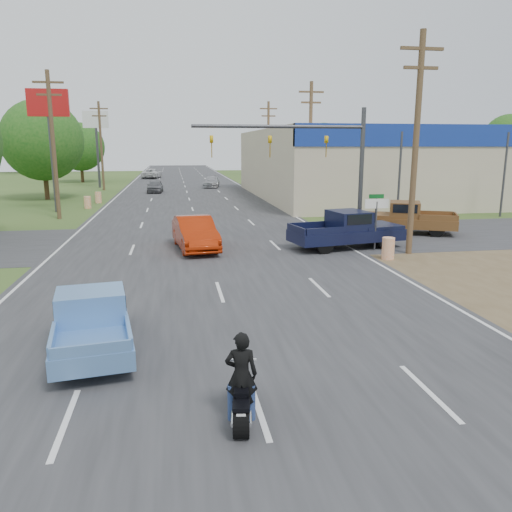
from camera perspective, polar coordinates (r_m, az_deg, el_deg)
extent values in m
plane|color=#2F4A1D|center=(10.21, 0.20, -16.91)|extent=(200.00, 200.00, 0.00)
cube|color=#2D2D30|center=(49.06, -7.65, 6.46)|extent=(15.00, 180.00, 0.02)
cube|color=#2D2D30|center=(27.28, -6.11, 1.79)|extent=(120.00, 10.00, 0.02)
cube|color=brown|center=(23.10, 23.63, -1.14)|extent=(8.00, 18.00, 0.01)
cube|color=#B7A88C|center=(59.19, 25.46, 9.58)|extent=(50.00, 28.00, 6.60)
cylinder|color=#4C3823|center=(24.39, 17.77, 11.83)|extent=(0.28, 0.28, 10.00)
cube|color=#4C3823|center=(24.75, 18.46, 21.58)|extent=(2.00, 0.14, 0.14)
cube|color=#4C3823|center=(24.63, 18.33, 19.75)|extent=(1.60, 0.14, 0.14)
cylinder|color=#4C3823|center=(41.27, 6.20, 12.33)|extent=(0.28, 0.28, 10.00)
cube|color=#4C3823|center=(41.48, 6.34, 18.14)|extent=(2.00, 0.14, 0.14)
cube|color=#4C3823|center=(41.41, 6.32, 17.04)|extent=(1.60, 0.14, 0.14)
cylinder|color=#4C3823|center=(58.81, 1.42, 12.40)|extent=(0.28, 0.28, 10.00)
cube|color=#4C3823|center=(58.96, 1.44, 16.48)|extent=(2.00, 0.14, 0.14)
cube|color=#4C3823|center=(58.91, 1.44, 15.71)|extent=(1.60, 0.14, 0.14)
cylinder|color=#4C3823|center=(37.64, -22.14, 11.51)|extent=(0.28, 0.28, 10.00)
cube|color=#4C3823|center=(37.88, -22.68, 17.86)|extent=(2.00, 0.14, 0.14)
cube|color=#4C3823|center=(37.80, -22.58, 16.66)|extent=(1.60, 0.14, 0.14)
cylinder|color=#4C3823|center=(61.30, -17.27, 11.86)|extent=(0.28, 0.28, 10.00)
cube|color=#4C3823|center=(61.45, -17.53, 15.77)|extent=(2.00, 0.14, 0.14)
cube|color=#4C3823|center=(61.40, -17.48, 15.03)|extent=(1.60, 0.14, 0.14)
cylinder|color=#422D19|center=(52.29, -22.86, 7.74)|extent=(0.44, 0.44, 3.24)
sphere|color=#184E16|center=(52.18, -23.23, 12.06)|extent=(7.56, 7.56, 7.56)
cylinder|color=#422D19|center=(75.94, -19.26, 9.03)|extent=(0.44, 0.44, 2.88)
sphere|color=#184E16|center=(75.85, -19.45, 11.69)|extent=(6.72, 6.72, 6.72)
cylinder|color=#422D19|center=(96.99, 26.62, 9.22)|extent=(0.44, 0.44, 3.60)
sphere|color=#184E16|center=(96.94, 26.87, 11.81)|extent=(8.40, 8.40, 8.40)
cylinder|color=#422D19|center=(108.50, 7.62, 10.56)|extent=(0.44, 0.44, 3.42)
sphere|color=#184E16|center=(108.45, 7.69, 12.76)|extent=(7.98, 7.98, 7.98)
cylinder|color=#422D19|center=(107.67, -25.11, 9.60)|extent=(0.44, 0.44, 3.78)
sphere|color=#184E16|center=(107.64, -25.34, 12.05)|extent=(8.82, 8.82, 8.82)
cylinder|color=orange|center=(23.28, 14.86, 0.84)|extent=(0.56, 0.56, 1.00)
cylinder|color=orange|center=(31.23, 9.20, 3.96)|extent=(0.56, 0.56, 1.00)
cylinder|color=orange|center=(43.58, -18.69, 5.83)|extent=(0.56, 0.56, 1.00)
cylinder|color=orange|center=(47.47, -17.58, 6.39)|extent=(0.56, 0.56, 1.00)
cylinder|color=#3F3F44|center=(41.77, -22.26, 10.82)|extent=(0.30, 0.30, 9.00)
cube|color=#B21414|center=(41.89, -22.69, 15.87)|extent=(3.00, 0.35, 2.00)
cylinder|color=#3F3F44|center=(65.40, -17.66, 11.40)|extent=(0.30, 0.30, 9.00)
cube|color=white|center=(65.48, -17.88, 14.63)|extent=(3.00, 0.35, 2.00)
cylinder|color=#3F3F44|center=(25.04, 13.52, 3.33)|extent=(0.08, 0.08, 2.40)
cube|color=white|center=(24.90, 13.64, 5.83)|extent=(1.20, 0.05, 0.45)
cylinder|color=#3F3F44|center=(26.64, 13.47, 3.86)|extent=(0.08, 0.08, 2.40)
cube|color=#0C591E|center=(26.48, 13.61, 6.64)|extent=(0.80, 0.04, 0.22)
cylinder|color=#3F3F44|center=(27.68, 11.92, 9.04)|extent=(0.24, 0.24, 7.00)
cylinder|color=#3F3F44|center=(26.37, 2.72, 14.56)|extent=(9.00, 0.18, 0.18)
imported|color=gold|center=(26.99, 8.05, 13.45)|extent=(0.18, 0.40, 1.10)
imported|color=gold|center=(26.26, 1.61, 13.60)|extent=(0.18, 0.40, 1.10)
imported|color=gold|center=(25.86, -5.12, 13.58)|extent=(0.18, 0.40, 1.10)
imported|color=#A42307|center=(24.80, -6.98, 2.58)|extent=(2.29, 5.07, 1.61)
cylinder|color=black|center=(9.20, -1.70, -18.35)|extent=(0.37, 0.62, 0.59)
cylinder|color=black|center=(10.33, -1.63, -14.69)|extent=(0.19, 0.60, 0.59)
cube|color=black|center=(9.66, -1.67, -15.01)|extent=(0.35, 1.09, 0.27)
cube|color=black|center=(9.78, -1.66, -13.48)|extent=(0.30, 0.52, 0.20)
cube|color=black|center=(9.36, -1.69, -14.98)|extent=(0.33, 0.52, 0.09)
cylinder|color=white|center=(9.94, -1.66, -11.74)|extent=(0.58, 0.13, 0.04)
cube|color=white|center=(8.93, -1.72, -17.91)|extent=(0.16, 0.04, 0.11)
imported|color=black|center=(9.41, -1.69, -13.95)|extent=(0.65, 0.48, 1.65)
cylinder|color=black|center=(14.61, -21.04, -7.00)|extent=(0.36, 0.74, 0.70)
cylinder|color=black|center=(14.58, -15.20, -6.64)|extent=(0.36, 0.74, 0.70)
cylinder|color=black|center=(12.04, -21.71, -11.22)|extent=(0.36, 0.74, 0.70)
cylinder|color=black|center=(12.00, -14.54, -10.79)|extent=(0.36, 0.74, 0.70)
cube|color=#5C8AC6|center=(13.21, -18.18, -7.94)|extent=(2.41, 4.79, 0.46)
cube|color=#5C8AC6|center=(14.43, -18.25, -5.01)|extent=(1.91, 1.97, 0.16)
cube|color=#5C8AC6|center=(13.11, -18.36, -5.34)|extent=(1.80, 1.59, 0.75)
cube|color=black|center=(13.07, -18.40, -4.79)|extent=(1.80, 1.33, 0.40)
cube|color=#5C8AC6|center=(10.99, -18.32, -10.17)|extent=(1.61, 0.30, 0.26)
cylinder|color=black|center=(27.11, 12.35, 2.42)|extent=(0.91, 0.48, 0.87)
cylinder|color=black|center=(25.63, 14.54, 1.74)|extent=(0.91, 0.48, 0.87)
cylinder|color=black|center=(25.46, 5.92, 2.01)|extent=(0.91, 0.48, 0.87)
cylinder|color=black|center=(23.87, 7.85, 1.26)|extent=(0.91, 0.48, 0.87)
cube|color=black|center=(25.43, 10.26, 2.41)|extent=(5.95, 3.20, 0.56)
cube|color=black|center=(26.27, 13.48, 3.37)|extent=(2.50, 2.43, 0.20)
cube|color=black|center=(25.37, 10.55, 4.06)|extent=(2.04, 2.28, 0.92)
cube|color=black|center=(25.35, 10.56, 4.42)|extent=(1.72, 2.26, 0.49)
cube|color=black|center=(24.08, 4.62, 3.06)|extent=(0.47, 1.97, 0.33)
cylinder|color=black|center=(29.78, 13.54, 3.23)|extent=(0.91, 0.65, 0.86)
cylinder|color=black|center=(31.56, 13.66, 3.73)|extent=(0.91, 0.65, 0.86)
cylinder|color=black|center=(29.87, 19.97, 2.85)|extent=(0.91, 0.65, 0.86)
cylinder|color=black|center=(31.65, 19.73, 3.37)|extent=(0.91, 0.65, 0.86)
cube|color=brown|center=(30.63, 16.75, 3.74)|extent=(5.97, 4.28, 0.56)
cube|color=brown|center=(30.58, 13.65, 4.58)|extent=(2.78, 2.74, 0.19)
cube|color=brown|center=(30.53, 16.63, 5.11)|extent=(2.35, 2.49, 0.91)
cube|color=black|center=(30.52, 16.65, 5.41)|extent=(2.06, 2.39, 0.48)
cube|color=brown|center=(30.77, 21.91, 4.22)|extent=(0.90, 1.83, 0.32)
imported|color=slate|center=(56.90, -11.45, 7.81)|extent=(1.82, 4.10, 1.37)
imported|color=#A3A3A7|center=(63.20, -5.12, 8.43)|extent=(2.57, 4.88, 1.35)
imported|color=silver|center=(82.66, -11.83, 9.20)|extent=(3.27, 5.74, 1.51)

